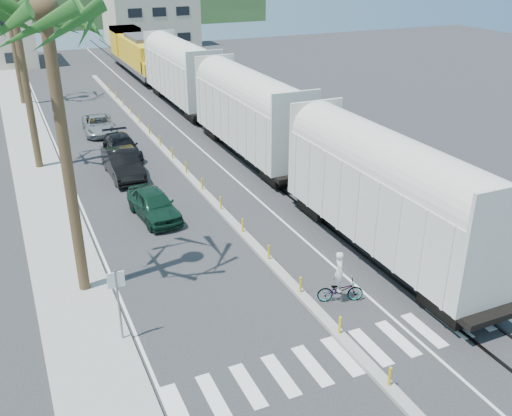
{
  "coord_description": "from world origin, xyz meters",
  "views": [
    {
      "loc": [
        -9.84,
        -15.3,
        13.02
      ],
      "look_at": [
        0.1,
        6.62,
        2.0
      ],
      "focal_mm": 40.0,
      "sensor_mm": 36.0,
      "label": 1
    }
  ],
  "objects_px": {
    "car_lead": "(154,204)",
    "cyclist": "(340,286)",
    "car_second": "(123,164)",
    "street_sign": "(118,295)"
  },
  "relations": [
    {
      "from": "cyclist",
      "to": "car_lead",
      "type": "bearing_deg",
      "value": 43.72
    },
    {
      "from": "car_lead",
      "to": "car_second",
      "type": "distance_m",
      "value": 6.63
    },
    {
      "from": "car_lead",
      "to": "cyclist",
      "type": "bearing_deg",
      "value": -71.71
    },
    {
      "from": "car_second",
      "to": "car_lead",
      "type": "bearing_deg",
      "value": -89.16
    },
    {
      "from": "street_sign",
      "to": "car_lead",
      "type": "height_order",
      "value": "street_sign"
    },
    {
      "from": "car_second",
      "to": "cyclist",
      "type": "xyz_separation_m",
      "value": [
        4.88,
        -17.37,
        -0.13
      ]
    },
    {
      "from": "car_lead",
      "to": "cyclist",
      "type": "height_order",
      "value": "cyclist"
    },
    {
      "from": "street_sign",
      "to": "car_second",
      "type": "xyz_separation_m",
      "value": [
        3.66,
        16.36,
        -1.13
      ]
    },
    {
      "from": "street_sign",
      "to": "car_lead",
      "type": "bearing_deg",
      "value": 68.54
    },
    {
      "from": "car_second",
      "to": "street_sign",
      "type": "bearing_deg",
      "value": -103.18
    }
  ]
}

